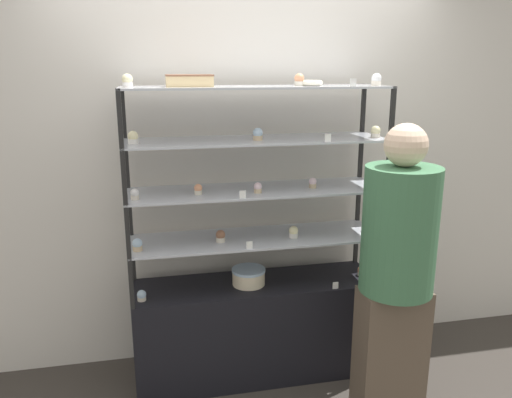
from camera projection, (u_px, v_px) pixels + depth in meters
ground_plane at (256, 371)px, 3.30m from camera, size 20.00×20.00×0.00m
back_wall at (245, 168)px, 3.31m from camera, size 8.00×0.05×2.60m
display_base at (256, 328)px, 3.22m from camera, size 1.53×0.43×0.64m
display_riser_lower at (256, 240)px, 3.07m from camera, size 1.53×0.43×0.30m
display_riser_middle at (256, 192)px, 2.99m from camera, size 1.53×0.43×0.30m
display_riser_upper at (256, 142)px, 2.92m from camera, size 1.53×0.43×0.30m
display_riser_top at (256, 89)px, 2.84m from camera, size 1.53×0.43×0.30m
layer_cake_centerpiece at (249, 276)px, 3.10m from camera, size 0.21×0.21×0.10m
sheet_cake_frosted at (189, 80)px, 2.74m from camera, size 0.26×0.18×0.07m
cupcake_0 at (142, 296)px, 2.89m from camera, size 0.05×0.05×0.06m
cupcake_1 at (362, 271)px, 3.24m from camera, size 0.05×0.05×0.06m
price_tag_0 at (336, 285)px, 3.04m from camera, size 0.04×0.00×0.04m
cupcake_2 at (137, 245)px, 2.83m from camera, size 0.06×0.06×0.07m
cupcake_3 at (221, 236)px, 2.97m from camera, size 0.06×0.06×0.07m
cupcake_4 at (293, 232)px, 3.05m from camera, size 0.06×0.06×0.07m
cupcake_5 at (368, 226)px, 3.16m from camera, size 0.06×0.06×0.07m
price_tag_1 at (250, 245)px, 2.86m from camera, size 0.04×0.00×0.04m
cupcake_6 at (135, 194)px, 2.75m from camera, size 0.05×0.05×0.06m
cupcake_7 at (198, 189)px, 2.86m from camera, size 0.05×0.05×0.06m
cupcake_8 at (258, 188)px, 2.90m from camera, size 0.05×0.05×0.06m
cupcake_9 at (313, 183)px, 3.02m from camera, size 0.05×0.05×0.06m
cupcake_10 at (373, 181)px, 3.06m from camera, size 0.05×0.05×0.06m
price_tag_2 at (243, 194)px, 2.78m from camera, size 0.04×0.00×0.04m
cupcake_11 at (133, 138)px, 2.72m from camera, size 0.06×0.06×0.07m
cupcake_12 at (258, 134)px, 2.86m from camera, size 0.06×0.06×0.07m
cupcake_13 at (375, 132)px, 2.96m from camera, size 0.06×0.06×0.07m
price_tag_3 at (328, 138)px, 2.80m from camera, size 0.04×0.00×0.04m
cupcake_14 at (127, 81)px, 2.64m from camera, size 0.06×0.06×0.07m
cupcake_15 at (299, 80)px, 2.84m from camera, size 0.06×0.06×0.07m
cupcake_16 at (376, 80)px, 2.88m from camera, size 0.06×0.06×0.07m
price_tag_4 at (353, 83)px, 2.75m from camera, size 0.04×0.00×0.04m
donut_glazed at (311, 83)px, 2.87m from camera, size 0.14×0.14×0.03m
customer_figure at (396, 270)px, 2.67m from camera, size 0.39×0.39×1.68m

